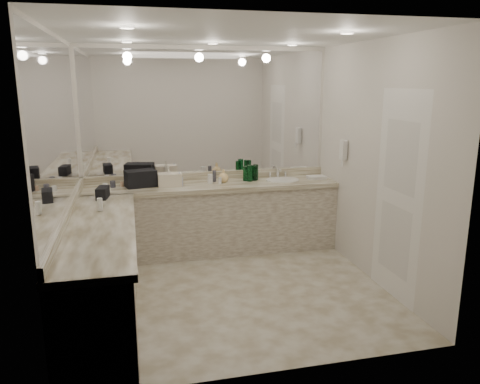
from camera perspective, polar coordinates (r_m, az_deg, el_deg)
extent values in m
plane|color=beige|center=(5.11, -1.04, -11.75)|extent=(3.20, 3.20, 0.00)
plane|color=white|center=(4.64, -1.18, 18.71)|extent=(3.20, 3.20, 0.00)
cube|color=silver|center=(6.16, -4.07, 5.24)|extent=(3.20, 0.02, 2.60)
cube|color=silver|center=(4.64, -20.79, 1.72)|extent=(0.02, 3.00, 2.60)
cube|color=silver|center=(5.27, 16.18, 3.37)|extent=(0.02, 3.00, 2.60)
cube|color=beige|center=(6.06, -3.47, -3.41)|extent=(3.20, 0.60, 0.84)
cube|color=beige|center=(5.94, -3.52, 0.72)|extent=(3.20, 0.64, 0.06)
cube|color=beige|center=(4.58, -16.57, -9.66)|extent=(0.60, 2.40, 0.84)
cube|color=beige|center=(4.43, -16.82, -4.28)|extent=(0.64, 2.42, 0.06)
cube|color=beige|center=(6.20, -3.98, 2.01)|extent=(3.20, 0.04, 0.10)
cube|color=beige|center=(4.72, -20.20, -2.43)|extent=(0.04, 3.00, 0.10)
cube|color=white|center=(6.10, -4.12, 9.65)|extent=(3.12, 0.01, 1.55)
cube|color=white|center=(4.58, -21.14, 7.56)|extent=(0.01, 2.92, 1.55)
cylinder|color=white|center=(6.17, 5.20, 1.41)|extent=(0.44, 0.44, 0.03)
cube|color=silver|center=(6.35, 4.61, 2.46)|extent=(0.24, 0.16, 0.14)
cube|color=white|center=(5.86, 12.49, 5.03)|extent=(0.06, 0.10, 0.24)
cube|color=white|center=(4.89, 18.69, -0.55)|extent=(0.02, 0.82, 2.10)
cube|color=black|center=(5.88, -12.02, 1.66)|extent=(0.41, 0.31, 0.21)
cube|color=black|center=(5.40, -16.40, -0.04)|extent=(0.15, 0.26, 0.13)
cube|color=beige|center=(5.85, -8.55, 1.55)|extent=(0.29, 0.18, 0.17)
cube|color=white|center=(6.30, 9.30, 1.77)|extent=(0.24, 0.16, 0.04)
cylinder|color=white|center=(4.87, -16.70, -1.52)|extent=(0.05, 0.05, 0.13)
imported|color=beige|center=(5.92, -8.65, 1.95)|extent=(0.09, 0.09, 0.22)
imported|color=#B7B8CF|center=(5.82, -7.37, 1.54)|extent=(0.08, 0.08, 0.17)
imported|color=#F7D186|center=(6.00, -2.04, 2.00)|extent=(0.16, 0.16, 0.17)
cylinder|color=#0C5624|center=(6.15, 1.91, 2.43)|extent=(0.07, 0.07, 0.20)
cylinder|color=#0C5624|center=(6.06, 1.18, 2.31)|extent=(0.07, 0.07, 0.21)
cylinder|color=#0C5624|center=(6.11, 1.77, 2.34)|extent=(0.07, 0.07, 0.20)
cylinder|color=#0C5624|center=(6.08, 0.71, 2.25)|extent=(0.07, 0.07, 0.19)
cylinder|color=white|center=(5.91, -2.45, 1.41)|extent=(0.04, 0.04, 0.09)
cylinder|color=#E0B28C|center=(5.93, -14.20, 0.93)|extent=(0.04, 0.04, 0.06)
cylinder|color=white|center=(5.93, -3.66, 1.60)|extent=(0.06, 0.06, 0.12)
cylinder|color=#3F3F4C|center=(6.04, -3.14, 1.95)|extent=(0.05, 0.05, 0.15)
cylinder|color=white|center=(5.89, -16.13, 0.71)|extent=(0.06, 0.06, 0.06)
cylinder|color=#3F3F4C|center=(5.92, -15.25, 0.93)|extent=(0.07, 0.07, 0.08)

